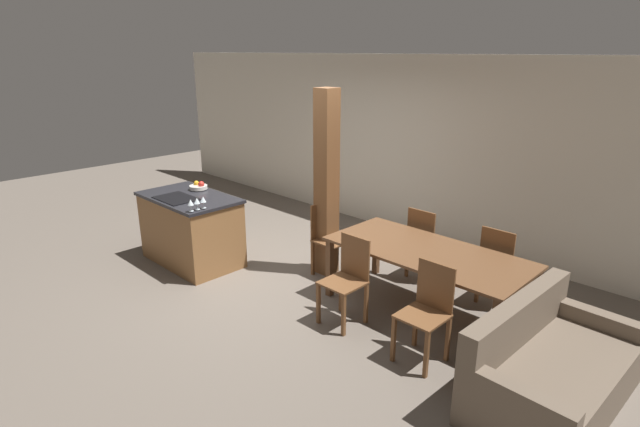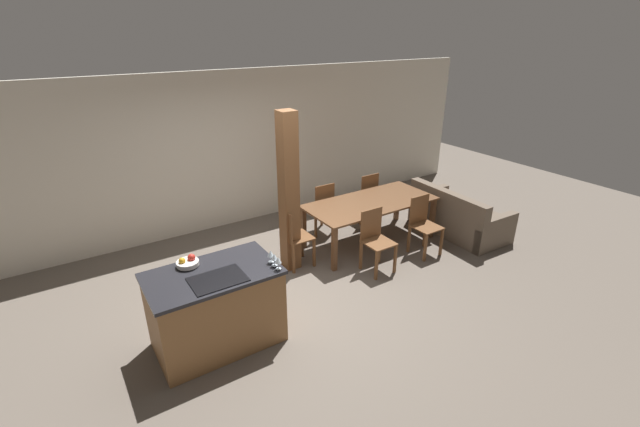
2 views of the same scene
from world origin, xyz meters
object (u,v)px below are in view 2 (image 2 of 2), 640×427
kitchen_island (216,308)px  wine_glass_far (271,254)px  dining_chair_far_left (321,207)px  couch (458,217)px  timber_post (289,194)px  dining_table (370,206)px  wine_glass_middle (274,257)px  dining_chair_head_end (293,237)px  wine_glass_near (278,260)px  dining_chair_far_right (365,196)px  dining_chair_near_left (376,239)px  dining_chair_near_right (423,224)px  fruit_bowl (188,262)px

kitchen_island → wine_glass_far: 0.86m
dining_chair_far_left → couch: 2.40m
timber_post → dining_table: bearing=-0.4°
wine_glass_middle → dining_chair_head_end: bearing=53.3°
couch → timber_post: timber_post is taller
dining_chair_head_end → timber_post: 0.68m
dining_chair_head_end → timber_post: timber_post is taller
couch → timber_post: (-3.04, 0.55, 0.90)m
wine_glass_near → dining_chair_far_right: 3.60m
wine_glass_far → dining_chair_head_end: bearing=51.4°
wine_glass_near → dining_chair_head_end: wine_glass_near is taller
kitchen_island → dining_chair_near_left: bearing=6.6°
dining_table → dining_chair_near_left: bearing=-123.7°
dining_chair_near_left → couch: size_ratio=0.55×
wine_glass_far → dining_chair_near_right: size_ratio=0.16×
wine_glass_near → wine_glass_far: bearing=90.0°
fruit_bowl → wine_glass_near: wine_glass_near is taller
wine_glass_middle → couch: (3.94, 0.73, -0.77)m
dining_chair_near_right → wine_glass_far: bearing=-170.9°
kitchen_island → dining_chair_near_right: bearing=4.8°
dining_chair_near_right → dining_chair_far_right: 1.45m
wine_glass_far → fruit_bowl: bearing=151.1°
wine_glass_middle → dining_chair_far_left: 2.82m
fruit_bowl → dining_table: bearing=13.3°
dining_table → dining_chair_far_right: size_ratio=2.32×
fruit_bowl → timber_post: (1.69, 0.76, 0.19)m
dining_chair_far_left → wine_glass_far: bearing=45.0°
dining_chair_near_left → dining_chair_far_right: 1.75m
timber_post → couch: bearing=-10.3°
wine_glass_near → dining_chair_near_right: wine_glass_near is taller
dining_chair_far_right → wine_glass_far: bearing=33.6°
kitchen_island → wine_glass_far: wine_glass_far is taller
fruit_bowl → wine_glass_far: 0.91m
dining_chair_near_left → wine_glass_middle: bearing=-164.0°
dining_table → couch: couch is taller
wine_glass_far → couch: size_ratio=0.09×
dining_table → dining_chair_far_left: (-0.48, 0.73, -0.16)m
fruit_bowl → wine_glass_middle: 0.95m
wine_glass_near → dining_chair_far_right: wine_glass_near is taller
wine_glass_near → dining_chair_near_left: size_ratio=0.16×
timber_post → dining_chair_head_end: bearing=-13.9°
wine_glass_near → timber_post: 1.65m
wine_glass_far → dining_table: wine_glass_far is taller
dining_table → dining_chair_near_right: dining_chair_near_right is taller
wine_glass_near → wine_glass_far: size_ratio=1.00×
kitchen_island → wine_glass_middle: 0.89m
dining_chair_head_end → timber_post: size_ratio=0.40×
wine_glass_middle → dining_chair_head_end: size_ratio=0.16×
kitchen_island → dining_chair_head_end: kitchen_island is taller
wine_glass_far → timber_post: 1.51m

